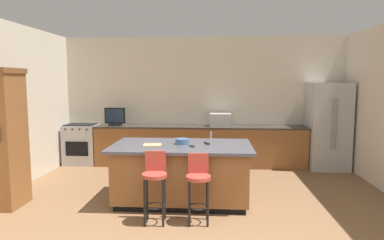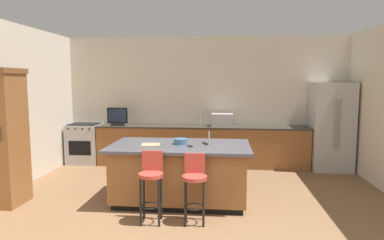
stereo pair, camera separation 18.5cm
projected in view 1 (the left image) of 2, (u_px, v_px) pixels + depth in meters
name	position (u px, v px, depth m)	size (l,w,h in m)	color
wall_back	(203.00, 100.00, 8.13)	(7.02, 0.12, 2.97)	beige
wall_left	(1.00, 108.00, 5.77)	(0.12, 5.59, 2.97)	beige
counter_back	(200.00, 146.00, 7.87)	(4.80, 0.62, 0.92)	brown
kitchen_island	(182.00, 173.00, 5.51)	(2.22, 1.26, 0.93)	black
refrigerator	(328.00, 126.00, 7.56)	(0.84, 0.79, 1.91)	#B7BABF
range_oven	(82.00, 144.00, 8.05)	(0.75, 0.63, 0.94)	#B7BABF
cabinet_tower	(3.00, 136.00, 5.24)	(0.54, 0.63, 2.14)	brown
microwave	(220.00, 120.00, 7.78)	(0.48, 0.36, 0.29)	#B7BABF
tv_monitor	(115.00, 117.00, 7.87)	(0.47, 0.16, 0.41)	black
sink_faucet_back	(198.00, 120.00, 7.91)	(0.02, 0.02, 0.24)	#B2B2B7
sink_faucet_island	(211.00, 138.00, 5.42)	(0.02, 0.02, 0.22)	#B2B2B7
bar_stool_left	(155.00, 181.00, 4.68)	(0.34, 0.35, 0.98)	#B23D33
bar_stool_right	(198.00, 182.00, 4.69)	(0.34, 0.35, 0.95)	#B23D33
fruit_bowl	(182.00, 141.00, 5.51)	(0.22, 0.22, 0.09)	#3F668C
cell_phone	(192.00, 146.00, 5.32)	(0.07, 0.15, 0.01)	black
tv_remote	(207.00, 143.00, 5.54)	(0.04, 0.17, 0.02)	black
cutting_board	(152.00, 145.00, 5.38)	(0.28, 0.25, 0.02)	tan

